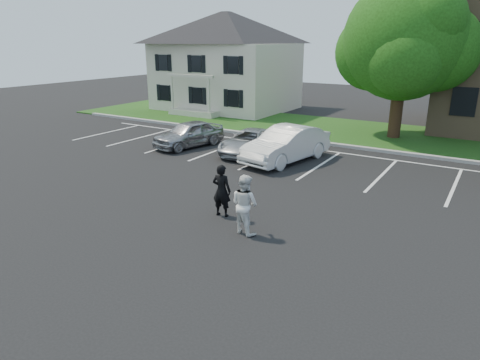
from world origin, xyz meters
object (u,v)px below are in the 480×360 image
Objects in this scene: man_white_shirt at (245,204)px; car_white_sedan at (286,144)px; tree at (406,42)px; man_black_suit at (222,191)px; car_silver_minivan at (250,142)px; house at (226,61)px; car_silver_west at (189,134)px.

man_white_shirt reaches higher than car_white_sedan.
man_white_shirt is at bearing -93.11° from tree.
car_silver_minivan is (-3.31, 7.47, -0.27)m from man_black_suit.
car_white_sedan is at bearing -46.96° from house.
man_white_shirt is 0.36× the size of car_white_sedan.
man_black_suit is at bearing -33.04° from car_silver_west.
house is 13.81m from car_silver_west.
man_white_shirt reaches higher than car_silver_minivan.
tree reaches higher than house.
house is 5.93× the size of man_black_suit.
man_black_suit is at bearing -98.15° from tree.
tree is 9.69m from car_white_sedan.
car_silver_west is at bearing -29.95° from man_white_shirt.
car_silver_west is at bearing -65.29° from house.
car_silver_west is 0.95× the size of car_silver_minivan.
man_black_suit is 9.78m from car_silver_west.
man_white_shirt is (-0.85, -15.70, -4.45)m from tree.
house reaches higher than man_white_shirt.
car_white_sedan is at bearing 13.34° from car_silver_west.
tree is 2.05× the size of car_silver_minivan.
car_white_sedan is at bearing -59.30° from man_white_shirt.
man_black_suit is 1.48m from man_white_shirt.
tree is 12.89m from car_silver_west.
man_white_shirt is at bearing -55.39° from house.
man_black_suit reaches higher than car_silver_west.
house is at bearing 144.68° from car_white_sedan.
man_black_suit is 7.16m from car_white_sedan.
house is 15.28m from tree.
house is at bearing -41.87° from man_white_shirt.
tree is at bearing 54.31° from car_silver_west.
man_white_shirt is at bearing -64.36° from car_silver_minivan.
man_black_suit is 0.35× the size of car_white_sedan.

